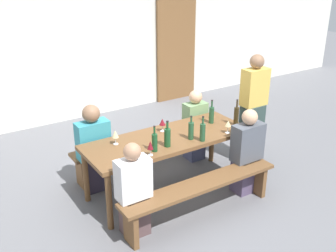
{
  "coord_description": "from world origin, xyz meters",
  "views": [
    {
      "loc": [
        -2.44,
        -3.79,
        2.81
      ],
      "look_at": [
        0.0,
        0.0,
        0.9
      ],
      "focal_mm": 43.04,
      "sensor_mm": 36.0,
      "label": 1
    }
  ],
  "objects_px": {
    "wine_bottle_3": "(211,115)",
    "seated_guest_far_1": "(195,127)",
    "wine_bottle_1": "(203,132)",
    "wine_glass_1": "(115,134)",
    "tasting_table": "(168,143)",
    "bench_far": "(141,146)",
    "wine_bottle_4": "(155,142)",
    "seated_guest_near_1": "(247,154)",
    "wine_glass_2": "(150,146)",
    "seated_guest_far_0": "(94,150)",
    "wine_glass_3": "(162,122)",
    "wine_bottle_0": "(167,137)",
    "wine_bottle_2": "(191,130)",
    "standing_host": "(253,112)",
    "wooden_door": "(176,49)",
    "wine_bottle_5": "(236,116)",
    "bench_near": "(201,190)",
    "wine_glass_0": "(228,124)",
    "seated_guest_near_0": "(134,192)"
  },
  "relations": [
    {
      "from": "wine_bottle_2",
      "to": "seated_guest_far_0",
      "type": "bearing_deg",
      "value": 142.68
    },
    {
      "from": "wine_bottle_0",
      "to": "seated_guest_far_1",
      "type": "xyz_separation_m",
      "value": [
        0.96,
        0.75,
        -0.36
      ]
    },
    {
      "from": "wine_bottle_5",
      "to": "seated_guest_near_1",
      "type": "distance_m",
      "value": 0.55
    },
    {
      "from": "wine_bottle_0",
      "to": "seated_guest_far_0",
      "type": "xyz_separation_m",
      "value": [
        -0.62,
        0.75,
        -0.32
      ]
    },
    {
      "from": "wine_glass_3",
      "to": "wine_glass_0",
      "type": "bearing_deg",
      "value": -36.74
    },
    {
      "from": "wine_bottle_1",
      "to": "seated_guest_near_1",
      "type": "relative_size",
      "value": 0.29
    },
    {
      "from": "wine_glass_3",
      "to": "seated_guest_near_1",
      "type": "xyz_separation_m",
      "value": [
        0.78,
        -0.74,
        -0.35
      ]
    },
    {
      "from": "tasting_table",
      "to": "bench_far",
      "type": "height_order",
      "value": "tasting_table"
    },
    {
      "from": "wine_bottle_3",
      "to": "seated_guest_near_1",
      "type": "bearing_deg",
      "value": -82.03
    },
    {
      "from": "wine_bottle_0",
      "to": "wine_bottle_5",
      "type": "xyz_separation_m",
      "value": [
        1.11,
        0.06,
        0.01
      ]
    },
    {
      "from": "wine_bottle_5",
      "to": "seated_guest_near_1",
      "type": "height_order",
      "value": "seated_guest_near_1"
    },
    {
      "from": "bench_near",
      "to": "wooden_door",
      "type": "bearing_deg",
      "value": 60.02
    },
    {
      "from": "wine_glass_2",
      "to": "seated_guest_far_0",
      "type": "bearing_deg",
      "value": 111.5
    },
    {
      "from": "bench_far",
      "to": "wine_bottle_5",
      "type": "distance_m",
      "value": 1.39
    },
    {
      "from": "wine_bottle_4",
      "to": "seated_guest_near_1",
      "type": "xyz_separation_m",
      "value": [
        1.16,
        -0.3,
        -0.34
      ]
    },
    {
      "from": "wooden_door",
      "to": "wine_bottle_3",
      "type": "xyz_separation_m",
      "value": [
        -1.38,
        -2.91,
        -0.18
      ]
    },
    {
      "from": "bench_far",
      "to": "standing_host",
      "type": "relative_size",
      "value": 1.26
    },
    {
      "from": "wine_bottle_3",
      "to": "standing_host",
      "type": "relative_size",
      "value": 0.2
    },
    {
      "from": "seated_guest_near_1",
      "to": "standing_host",
      "type": "distance_m",
      "value": 0.87
    },
    {
      "from": "wine_glass_2",
      "to": "seated_guest_far_1",
      "type": "distance_m",
      "value": 1.55
    },
    {
      "from": "wooden_door",
      "to": "seated_guest_far_1",
      "type": "distance_m",
      "value": 2.82
    },
    {
      "from": "seated_guest_near_1",
      "to": "wine_bottle_2",
      "type": "bearing_deg",
      "value": 60.67
    },
    {
      "from": "wooden_door",
      "to": "tasting_table",
      "type": "height_order",
      "value": "wooden_door"
    },
    {
      "from": "wine_bottle_3",
      "to": "seated_guest_far_1",
      "type": "bearing_deg",
      "value": 80.44
    },
    {
      "from": "wine_bottle_3",
      "to": "seated_guest_far_0",
      "type": "xyz_separation_m",
      "value": [
        -1.5,
        0.47,
        -0.32
      ]
    },
    {
      "from": "wine_bottle_3",
      "to": "wine_glass_3",
      "type": "height_order",
      "value": "wine_bottle_3"
    },
    {
      "from": "wine_bottle_1",
      "to": "wine_glass_0",
      "type": "xyz_separation_m",
      "value": [
        0.41,
        0.01,
        0.01
      ]
    },
    {
      "from": "wine_glass_2",
      "to": "standing_host",
      "type": "xyz_separation_m",
      "value": [
        1.87,
        0.33,
        -0.1
      ]
    },
    {
      "from": "bench_far",
      "to": "seated_guest_near_0",
      "type": "xyz_separation_m",
      "value": [
        -0.78,
        -1.23,
        0.15
      ]
    },
    {
      "from": "seated_guest_near_1",
      "to": "seated_guest_far_1",
      "type": "bearing_deg",
      "value": 0.43
    },
    {
      "from": "wine_bottle_0",
      "to": "seated_guest_far_0",
      "type": "distance_m",
      "value": 1.02
    },
    {
      "from": "wine_glass_0",
      "to": "seated_guest_near_1",
      "type": "distance_m",
      "value": 0.44
    },
    {
      "from": "tasting_table",
      "to": "wine_glass_2",
      "type": "bearing_deg",
      "value": -144.79
    },
    {
      "from": "bench_near",
      "to": "wine_bottle_0",
      "type": "xyz_separation_m",
      "value": [
        -0.14,
        0.48,
        0.51
      ]
    },
    {
      "from": "wooden_door",
      "to": "wine_glass_3",
      "type": "distance_m",
      "value": 3.48
    },
    {
      "from": "tasting_table",
      "to": "seated_guest_near_0",
      "type": "distance_m",
      "value": 0.96
    },
    {
      "from": "wine_glass_0",
      "to": "seated_guest_near_1",
      "type": "height_order",
      "value": "seated_guest_near_1"
    },
    {
      "from": "seated_guest_far_0",
      "to": "wine_glass_3",
      "type": "bearing_deg",
      "value": 66.58
    },
    {
      "from": "wine_bottle_2",
      "to": "seated_guest_far_1",
      "type": "relative_size",
      "value": 0.28
    },
    {
      "from": "standing_host",
      "to": "seated_guest_far_0",
      "type": "bearing_deg",
      "value": -13.24
    },
    {
      "from": "wine_glass_3",
      "to": "tasting_table",
      "type": "bearing_deg",
      "value": -101.6
    },
    {
      "from": "wine_bottle_0",
      "to": "wine_bottle_2",
      "type": "relative_size",
      "value": 1.07
    },
    {
      "from": "wine_bottle_2",
      "to": "standing_host",
      "type": "distance_m",
      "value": 1.26
    },
    {
      "from": "wine_bottle_2",
      "to": "wine_glass_3",
      "type": "xyz_separation_m",
      "value": [
        -0.17,
        0.39,
        0.01
      ]
    },
    {
      "from": "wine_bottle_1",
      "to": "wine_glass_1",
      "type": "bearing_deg",
      "value": 152.54
    },
    {
      "from": "tasting_table",
      "to": "seated_guest_far_1",
      "type": "distance_m",
      "value": 0.99
    },
    {
      "from": "wine_glass_0",
      "to": "wine_glass_3",
      "type": "bearing_deg",
      "value": 143.26
    },
    {
      "from": "bench_far",
      "to": "wine_bottle_3",
      "type": "relative_size",
      "value": 6.22
    },
    {
      "from": "wine_bottle_3",
      "to": "standing_host",
      "type": "height_order",
      "value": "standing_host"
    },
    {
      "from": "wine_bottle_0",
      "to": "wooden_door",
      "type": "bearing_deg",
      "value": 54.66
    }
  ]
}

